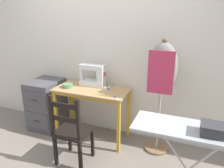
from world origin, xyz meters
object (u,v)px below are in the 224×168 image
Objects in this scene: wooden_chair at (72,131)px; dress_form at (162,73)px; storage_box at (212,129)px; sewing_machine at (94,76)px; scissors at (115,98)px; thread_spool_mid_table at (109,88)px; thread_spool_near_machine at (105,88)px; fabric_bowl at (68,86)px; filing_cabinet at (47,104)px; ironing_board at (192,134)px.

wooden_chair is 1.30m from dress_form.
sewing_machine is at bearing 147.97° from storage_box.
thread_spool_mid_table is at bearing 127.64° from scissors.
thread_spool_mid_table reaches higher than thread_spool_near_machine.
thread_spool_mid_table is (0.59, 0.12, -0.01)m from fabric_bowl.
thread_spool_near_machine is (0.53, 0.11, -0.01)m from fabric_bowl.
fabric_bowl reaches higher than filing_cabinet.
dress_form is at bearing 122.66° from storage_box.
wooden_chair reaches higher than fabric_bowl.
fabric_bowl is at bearing -168.53° from thread_spool_mid_table.
scissors is 0.33m from thread_spool_near_machine.
wooden_chair is 0.61× the size of dress_form.
filing_cabinet is 4.15× the size of storage_box.
thread_spool_mid_table reaches higher than scissors.
ironing_board is (1.33, -0.18, 0.37)m from wooden_chair.
sewing_machine is at bearing 164.63° from thread_spool_mid_table.
dress_form is at bearing 116.37° from ironing_board.
dress_form is (0.92, 0.64, 0.66)m from wooden_chair.
scissors is at bearing 47.22° from wooden_chair.
sewing_machine is 1.66m from ironing_board.
thread_spool_near_machine is at bearing 76.59° from wooden_chair.
thread_spool_near_machine is 0.75m from wooden_chair.
filing_cabinet is 0.76× the size of ironing_board.
storage_box is (1.08, -0.64, 0.13)m from scissors.
filing_cabinet is 2.53m from storage_box.
fabric_bowl is at bearing -11.44° from filing_cabinet.
scissors is 0.14× the size of filing_cabinet.
dress_form reaches higher than ironing_board.
ironing_board is at bearing -7.73° from wooden_chair.
dress_form is at bearing 0.08° from filing_cabinet.
thread_spool_near_machine is 1.44m from ironing_board.
fabric_bowl is at bearing 157.01° from ironing_board.
filing_cabinet is (-1.01, -0.01, -0.40)m from thread_spool_near_machine.
sewing_machine reaches higher than thread_spool_mid_table.
ironing_board is (2.18, -0.82, 0.42)m from filing_cabinet.
sewing_machine reaches higher than storage_box.
sewing_machine is 1.80m from storage_box.
fabric_bowl is 1.85m from ironing_board.
thread_spool_mid_table is 0.78m from wooden_chair.
ironing_board is (1.71, -0.72, 0.02)m from fabric_bowl.
dress_form is (0.77, -0.01, 0.31)m from thread_spool_near_machine.
sewing_machine reaches higher than fabric_bowl.
scissors is (0.77, -0.12, -0.02)m from fabric_bowl.
dress_form reaches higher than filing_cabinet.
wooden_chair is at bearing -145.09° from dress_form.
thread_spool_mid_table reaches higher than filing_cabinet.
dress_form is (1.77, 0.00, 0.70)m from filing_cabinet.
storage_box reaches higher than thread_spool_mid_table.
thread_spool_mid_table is at bearing 178.38° from dress_form.
sewing_machine is 9.59× the size of thread_spool_near_machine.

